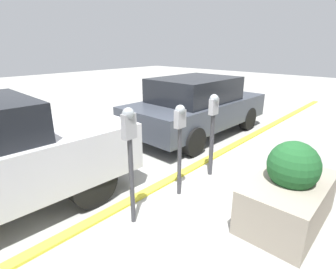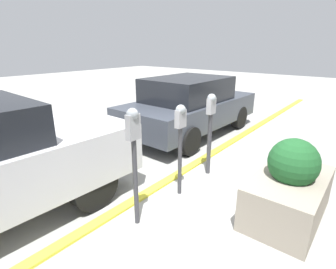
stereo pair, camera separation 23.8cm
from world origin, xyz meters
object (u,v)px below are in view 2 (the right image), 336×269
at_px(parking_meter_nearest, 134,146).
at_px(parking_meter_second, 180,132).
at_px(parked_car_middle, 190,105).
at_px(parking_meter_middle, 210,122).
at_px(planter_box, 289,188).

xyz_separation_m(parking_meter_nearest, parking_meter_second, (0.96, -0.00, -0.07)).
bearing_deg(parked_car_middle, parking_meter_middle, -135.75).
bearing_deg(planter_box, parked_car_middle, 55.18).
xyz_separation_m(parking_meter_second, parked_car_middle, (2.62, 1.61, -0.26)).
distance_m(parking_meter_nearest, parking_meter_middle, 1.87).
relative_size(parking_meter_nearest, parking_meter_second, 1.08).
bearing_deg(parking_meter_second, planter_box, -73.52).
relative_size(parking_meter_middle, planter_box, 1.01).
xyz_separation_m(parking_meter_middle, parked_car_middle, (1.71, 1.60, -0.21)).
xyz_separation_m(parking_meter_middle, planter_box, (-0.46, -1.52, -0.55)).
bearing_deg(parking_meter_middle, planter_box, -106.89).
bearing_deg(parked_car_middle, parking_meter_nearest, -154.65).
xyz_separation_m(parking_meter_nearest, parked_car_middle, (3.57, 1.61, -0.33)).
bearing_deg(parking_meter_middle, parking_meter_nearest, -179.77).
bearing_deg(parking_meter_middle, parked_car_middle, 43.12).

